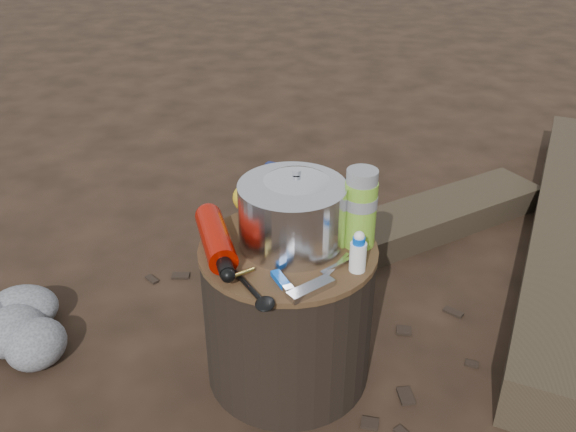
# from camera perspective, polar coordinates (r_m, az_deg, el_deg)

# --- Properties ---
(ground) EXTENTS (60.00, 60.00, 0.00)m
(ground) POSITION_cam_1_polar(r_m,az_deg,el_deg) (1.73, 0.00, -13.89)
(ground) COLOR black
(ground) RESTS_ON ground
(stump) EXTENTS (0.43, 0.43, 0.39)m
(stump) POSITION_cam_1_polar(r_m,az_deg,el_deg) (1.60, 0.00, -8.82)
(stump) COLOR black
(stump) RESTS_ON ground
(log_small) EXTENTS (1.06, 0.86, 0.10)m
(log_small) POSITION_cam_1_polar(r_m,az_deg,el_deg) (2.28, 10.95, -0.89)
(log_small) COLOR #33291D
(log_small) RESTS_ON ground
(foil_windscreen) EXTENTS (0.26, 0.26, 0.16)m
(foil_windscreen) POSITION_cam_1_polar(r_m,az_deg,el_deg) (1.46, 0.39, 0.15)
(foil_windscreen) COLOR silver
(foil_windscreen) RESTS_ON stump
(camping_pot) EXTENTS (0.17, 0.17, 0.17)m
(camping_pot) POSITION_cam_1_polar(r_m,az_deg,el_deg) (1.48, 0.77, 0.94)
(camping_pot) COLOR white
(camping_pot) RESTS_ON stump
(fuel_bottle) EXTENTS (0.16, 0.28, 0.07)m
(fuel_bottle) POSITION_cam_1_polar(r_m,az_deg,el_deg) (1.47, -6.65, -2.05)
(fuel_bottle) COLOR #A40E02
(fuel_bottle) RESTS_ON stump
(thermos) EXTENTS (0.08, 0.08, 0.19)m
(thermos) POSITION_cam_1_polar(r_m,az_deg,el_deg) (1.46, 6.64, 0.69)
(thermos) COLOR #79B52D
(thermos) RESTS_ON stump
(travel_mug) EXTENTS (0.07, 0.07, 0.11)m
(travel_mug) POSITION_cam_1_polar(r_m,az_deg,el_deg) (1.57, 4.95, 1.13)
(travel_mug) COLOR black
(travel_mug) RESTS_ON stump
(stuff_sack) EXTENTS (0.13, 0.11, 0.09)m
(stuff_sack) POSITION_cam_1_polar(r_m,az_deg,el_deg) (1.60, -2.73, 1.66)
(stuff_sack) COLOR gold
(stuff_sack) RESTS_ON stump
(food_pouch) EXTENTS (0.10, 0.05, 0.13)m
(food_pouch) POSITION_cam_1_polar(r_m,az_deg,el_deg) (1.61, -0.42, 2.51)
(food_pouch) COLOR #101B51
(food_pouch) RESTS_ON stump
(lighter) EXTENTS (0.06, 0.08, 0.01)m
(lighter) POSITION_cam_1_polar(r_m,az_deg,el_deg) (1.37, -0.69, -5.83)
(lighter) COLOR blue
(lighter) RESTS_ON stump
(multitool) EXTENTS (0.10, 0.10, 0.02)m
(multitool) POSITION_cam_1_polar(r_m,az_deg,el_deg) (1.34, 2.11, -6.70)
(multitool) COLOR silver
(multitool) RESTS_ON stump
(pot_grabber) EXTENTS (0.09, 0.11, 0.01)m
(pot_grabber) POSITION_cam_1_polar(r_m,az_deg,el_deg) (1.42, 4.45, -4.53)
(pot_grabber) COLOR silver
(pot_grabber) RESTS_ON stump
(spork) EXTENTS (0.13, 0.15, 0.01)m
(spork) POSITION_cam_1_polar(r_m,az_deg,el_deg) (1.35, -3.73, -6.34)
(spork) COLOR black
(spork) RESTS_ON stump
(squeeze_bottle) EXTENTS (0.04, 0.04, 0.09)m
(squeeze_bottle) POSITION_cam_1_polar(r_m,az_deg,el_deg) (1.39, 6.44, -3.43)
(squeeze_bottle) COLOR white
(squeeze_bottle) RESTS_ON stump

